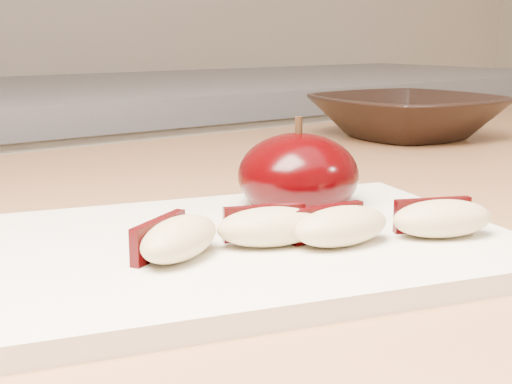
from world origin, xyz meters
TOP-DOWN VIEW (x-y plane):
  - back_cabinet at (0.00, 1.20)m, footprint 2.40×0.62m
  - cutting_board at (-0.09, 0.39)m, footprint 0.33×0.28m
  - apple_half at (-0.02, 0.43)m, footprint 0.09×0.09m
  - apple_wedge_a at (-0.15, 0.38)m, footprint 0.06×0.05m
  - apple_wedge_b at (-0.10, 0.37)m, footprint 0.06×0.05m
  - apple_wedge_c at (-0.07, 0.35)m, footprint 0.06×0.03m
  - apple_wedge_d at (-0.01, 0.33)m, footprint 0.06×0.05m
  - bowl at (0.33, 0.65)m, footprint 0.22×0.22m

SIDE VIEW (x-z plane):
  - back_cabinet at x=0.00m, z-range 0.00..0.94m
  - cutting_board at x=-0.09m, z-range 0.90..0.91m
  - apple_wedge_a at x=-0.15m, z-range 0.91..0.93m
  - apple_wedge_b at x=-0.10m, z-range 0.91..0.93m
  - apple_wedge_c at x=-0.07m, z-range 0.91..0.93m
  - apple_wedge_d at x=-0.01m, z-range 0.91..0.93m
  - bowl at x=0.33m, z-range 0.90..0.95m
  - apple_half at x=-0.02m, z-range 0.90..0.96m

